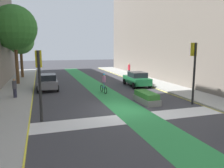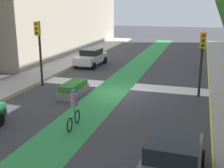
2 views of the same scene
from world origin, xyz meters
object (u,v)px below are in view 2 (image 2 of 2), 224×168
object	(u,v)px
traffic_signal_near_left	(202,52)
cyclist_in_lane	(74,107)
traffic_signal_near_right	(39,42)
median_planter	(74,89)
car_white_right_near	(91,57)
car_grey_left_far	(172,162)

from	to	relation	value
traffic_signal_near_left	cyclist_in_lane	distance (m)	8.80
traffic_signal_near_right	median_planter	bearing A→B (deg)	156.88
traffic_signal_near_right	car_white_right_near	xyz separation A→B (m)	(-0.79, -7.83, -2.37)
median_planter	car_grey_left_far	bearing A→B (deg)	131.31
traffic_signal_near_left	median_planter	world-z (taller)	traffic_signal_near_left
traffic_signal_near_right	cyclist_in_lane	bearing A→B (deg)	131.26
car_grey_left_far	cyclist_in_lane	size ratio (longest dim) A/B	2.29
traffic_signal_near_right	median_planter	distance (m)	4.36
traffic_signal_near_right	car_white_right_near	bearing A→B (deg)	-95.76
car_white_right_near	median_planter	bearing A→B (deg)	104.16
traffic_signal_near_right	traffic_signal_near_left	distance (m)	10.81
cyclist_in_lane	car_white_right_near	bearing A→B (deg)	-72.26
traffic_signal_near_left	car_white_right_near	distance (m)	12.51
car_grey_left_far	median_planter	xyz separation A→B (m)	(6.99, -7.96, -0.40)
car_white_right_near	cyclist_in_lane	bearing A→B (deg)	107.74
cyclist_in_lane	median_planter	xyz separation A→B (m)	(2.09, -4.59, -0.57)
cyclist_in_lane	traffic_signal_near_left	bearing A→B (deg)	-130.71
traffic_signal_near_right	car_grey_left_far	distance (m)	13.91
car_grey_left_far	car_white_right_near	world-z (taller)	same
cyclist_in_lane	median_planter	distance (m)	5.07
traffic_signal_near_right	traffic_signal_near_left	world-z (taller)	traffic_signal_near_right
traffic_signal_near_right	car_grey_left_far	xyz separation A→B (m)	(-10.09, 9.28, -2.37)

